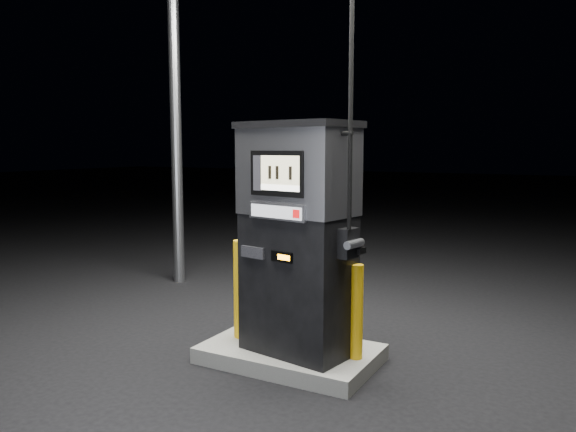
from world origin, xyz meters
The scene contains 5 objects.
ground centered at (0.00, 0.00, 0.00)m, with size 80.00×80.00×0.00m, color black.
pump_island centered at (0.00, 0.00, 0.07)m, with size 1.60×1.00×0.15m, color #62625E.
fuel_dispenser centered at (0.12, -0.08, 1.23)m, with size 1.20×0.79×4.34m.
bollard_left centered at (-0.56, -0.01, 0.64)m, with size 0.13×0.13×0.97m, color #ECAE0D.
bollard_right centered at (0.66, 0.02, 0.57)m, with size 0.11×0.11×0.85m, color #ECAE0D.
Camera 1 is at (2.44, -4.49, 2.02)m, focal length 35.00 mm.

